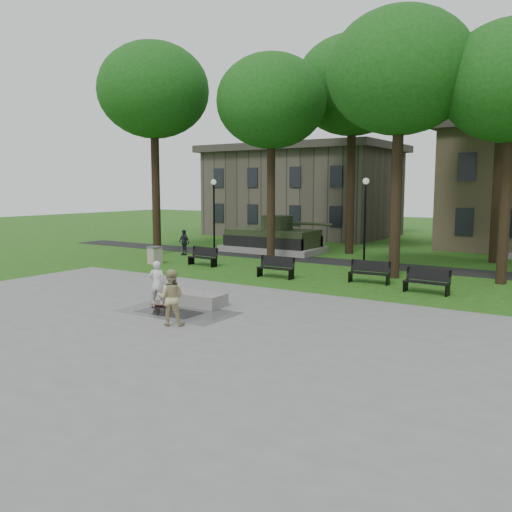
{
  "coord_description": "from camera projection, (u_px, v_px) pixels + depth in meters",
  "views": [
    {
      "loc": [
        11.78,
        -16.05,
        4.24
      ],
      "look_at": [
        -0.34,
        2.54,
        1.4
      ],
      "focal_mm": 38.0,
      "sensor_mm": 36.0,
      "label": 1
    }
  ],
  "objects": [
    {
      "name": "ground",
      "position": [
        227.0,
        301.0,
        20.26
      ],
      "size": [
        120.0,
        120.0,
        0.0
      ],
      "primitive_type": "plane",
      "color": "#1A4C12",
      "rests_on": "ground"
    },
    {
      "name": "plaza",
      "position": [
        127.0,
        330.0,
        16.1
      ],
      "size": [
        22.0,
        16.0,
        0.02
      ],
      "primitive_type": "cube",
      "color": "gray",
      "rests_on": "ground"
    },
    {
      "name": "footpath",
      "position": [
        353.0,
        263.0,
        30.23
      ],
      "size": [
        44.0,
        2.6,
        0.01
      ],
      "primitive_type": "cube",
      "color": "black",
      "rests_on": "ground"
    },
    {
      "name": "building_left",
      "position": [
        303.0,
        194.0,
        47.78
      ],
      "size": [
        15.0,
        10.0,
        7.2
      ],
      "primitive_type": "cube",
      "color": "#4C443D",
      "rests_on": "ground"
    },
    {
      "name": "tree_0",
      "position": [
        154.0,
        91.0,
        32.96
      ],
      "size": [
        6.8,
        6.8,
        12.97
      ],
      "color": "black",
      "rests_on": "ground"
    },
    {
      "name": "tree_1",
      "position": [
        271.0,
        102.0,
        30.28
      ],
      "size": [
        6.2,
        6.2,
        11.63
      ],
      "color": "black",
      "rests_on": "ground"
    },
    {
      "name": "tree_2",
      "position": [
        400.0,
        73.0,
        24.24
      ],
      "size": [
        6.6,
        6.6,
        12.16
      ],
      "color": "black",
      "rests_on": "ground"
    },
    {
      "name": "tree_3",
      "position": [
        512.0,
        82.0,
        22.73
      ],
      "size": [
        6.0,
        6.0,
        11.19
      ],
      "color": "black",
      "rests_on": "ground"
    },
    {
      "name": "tree_4",
      "position": [
        353.0,
        86.0,
        33.32
      ],
      "size": [
        7.2,
        7.2,
        13.5
      ],
      "color": "black",
      "rests_on": "ground"
    },
    {
      "name": "tree_5",
      "position": [
        503.0,
        86.0,
        29.22
      ],
      "size": [
        6.4,
        6.4,
        12.44
      ],
      "color": "black",
      "rests_on": "ground"
    },
    {
      "name": "lamp_left",
      "position": [
        214.0,
        209.0,
        35.54
      ],
      "size": [
        0.36,
        0.36,
        4.73
      ],
      "color": "black",
      "rests_on": "ground"
    },
    {
      "name": "lamp_mid",
      "position": [
        365.0,
        213.0,
        29.86
      ],
      "size": [
        0.36,
        0.36,
        4.73
      ],
      "color": "black",
      "rests_on": "ground"
    },
    {
      "name": "tank_monument",
      "position": [
        273.0,
        239.0,
        35.28
      ],
      "size": [
        7.45,
        3.4,
        2.4
      ],
      "color": "gray",
      "rests_on": "ground"
    },
    {
      "name": "puddle",
      "position": [
        169.0,
        312.0,
        18.35
      ],
      "size": [
        2.2,
        1.2,
        0.0
      ],
      "primitive_type": "cube",
      "color": "black",
      "rests_on": "plaza"
    },
    {
      "name": "concrete_block",
      "position": [
        195.0,
        299.0,
        19.45
      ],
      "size": [
        2.23,
        1.06,
        0.45
      ],
      "primitive_type": "cube",
      "rotation": [
        0.0,
        0.0,
        0.03
      ],
      "color": "gray",
      "rests_on": "plaza"
    },
    {
      "name": "skateboard",
      "position": [
        162.0,
        305.0,
        19.28
      ],
      "size": [
        0.8,
        0.46,
        0.07
      ],
      "primitive_type": "cube",
      "rotation": [
        0.0,
        0.0,
        0.36
      ],
      "color": "brown",
      "rests_on": "plaza"
    },
    {
      "name": "skateboarder",
      "position": [
        157.0,
        283.0,
        19.33
      ],
      "size": [
        0.7,
        0.61,
        1.61
      ],
      "primitive_type": "imported",
      "rotation": [
        0.0,
        0.0,
        3.61
      ],
      "color": "silver",
      "rests_on": "plaza"
    },
    {
      "name": "friend_watching",
      "position": [
        171.0,
        297.0,
        16.55
      ],
      "size": [
        1.05,
        0.96,
        1.73
      ],
      "primitive_type": "imported",
      "rotation": [
        0.0,
        0.0,
        3.61
      ],
      "color": "tan",
      "rests_on": "plaza"
    },
    {
      "name": "pedestrian_walker",
      "position": [
        184.0,
        242.0,
        33.79
      ],
      "size": [
        0.99,
        0.57,
        1.6
      ],
      "primitive_type": "imported",
      "rotation": [
        0.0,
        0.0,
        -0.21
      ],
      "color": "#21212C",
      "rests_on": "ground"
    },
    {
      "name": "park_bench_0",
      "position": [
        203.0,
        256.0,
        29.26
      ],
      "size": [
        1.83,
        0.68,
        1.0
      ],
      "rotation": [
        0.0,
        0.0,
        -0.09
      ],
      "color": "black",
      "rests_on": "ground"
    },
    {
      "name": "park_bench_1",
      "position": [
        276.0,
        267.0,
        25.37
      ],
      "size": [
        1.81,
        0.56,
        1.0
      ],
      "rotation": [
        0.0,
        0.0,
        0.02
      ],
      "color": "black",
      "rests_on": "ground"
    },
    {
      "name": "park_bench_2",
      "position": [
        370.0,
        272.0,
        23.91
      ],
      "size": [
        1.83,
        0.64,
        1.0
      ],
      "rotation": [
        0.0,
        0.0,
        0.07
      ],
      "color": "black",
      "rests_on": "ground"
    },
    {
      "name": "park_bench_3",
      "position": [
        427.0,
        280.0,
        21.64
      ],
      "size": [
        1.83,
        0.65,
        1.0
      ],
      "rotation": [
        0.0,
        0.0,
        -0.07
      ],
      "color": "black",
      "rests_on": "ground"
    },
    {
      "name": "trash_bin",
      "position": [
        155.0,
        255.0,
        29.96
      ],
      "size": [
        0.76,
        0.76,
        0.96
      ],
      "rotation": [
        0.0,
        0.0,
        -0.17
      ],
      "color": "#AD9E8F",
      "rests_on": "ground"
    }
  ]
}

